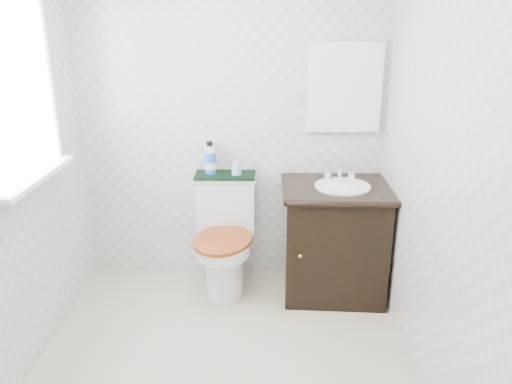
{
  "coord_description": "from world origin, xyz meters",
  "views": [
    {
      "loc": [
        0.24,
        -2.36,
        1.92
      ],
      "look_at": [
        0.18,
        0.75,
        0.82
      ],
      "focal_mm": 35.0,
      "sensor_mm": 36.0,
      "label": 1
    }
  ],
  "objects_px": {
    "mouthwash_bottle": "(210,159)",
    "cup": "(237,168)",
    "trash_bin": "(226,264)",
    "vanity": "(335,237)",
    "toilet": "(225,241)"
  },
  "relations": [
    {
      "from": "vanity",
      "to": "mouthwash_bottle",
      "type": "relative_size",
      "value": 3.91
    },
    {
      "from": "vanity",
      "to": "cup",
      "type": "xyz_separation_m",
      "value": [
        -0.71,
        0.18,
        0.45
      ]
    },
    {
      "from": "vanity",
      "to": "mouthwash_bottle",
      "type": "bearing_deg",
      "value": 166.97
    },
    {
      "from": "vanity",
      "to": "trash_bin",
      "type": "distance_m",
      "value": 0.84
    },
    {
      "from": "mouthwash_bottle",
      "to": "cup",
      "type": "relative_size",
      "value": 2.62
    },
    {
      "from": "vanity",
      "to": "toilet",
      "type": "bearing_deg",
      "value": 175.45
    },
    {
      "from": "trash_bin",
      "to": "cup",
      "type": "xyz_separation_m",
      "value": [
        0.08,
        0.09,
        0.73
      ]
    },
    {
      "from": "vanity",
      "to": "mouthwash_bottle",
      "type": "xyz_separation_m",
      "value": [
        -0.9,
        0.21,
        0.52
      ]
    },
    {
      "from": "mouthwash_bottle",
      "to": "cup",
      "type": "bearing_deg",
      "value": -8.71
    },
    {
      "from": "trash_bin",
      "to": "cup",
      "type": "relative_size",
      "value": 3.51
    },
    {
      "from": "trash_bin",
      "to": "vanity",
      "type": "bearing_deg",
      "value": -6.14
    },
    {
      "from": "vanity",
      "to": "cup",
      "type": "height_order",
      "value": "cup"
    },
    {
      "from": "toilet",
      "to": "trash_bin",
      "type": "relative_size",
      "value": 2.62
    },
    {
      "from": "cup",
      "to": "mouthwash_bottle",
      "type": "bearing_deg",
      "value": 171.29
    },
    {
      "from": "mouthwash_bottle",
      "to": "vanity",
      "type": "bearing_deg",
      "value": -13.03
    }
  ]
}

